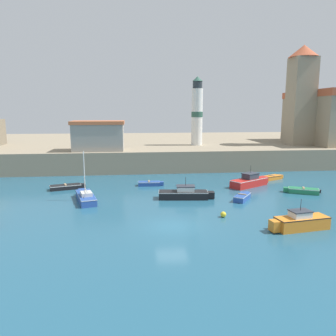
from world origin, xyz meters
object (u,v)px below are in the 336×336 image
church (322,113)px  motorboat_black_7 (185,194)px  motorboat_red_3 (250,181)px  motorboat_orange_2 (300,222)px  dinghy_blue_0 (242,197)px  dinghy_orange_1 (272,177)px  dinghy_blue_8 (150,183)px  lighthouse (197,112)px  harbor_shed_mid_row (98,136)px  dinghy_black_6 (67,187)px  mooring_buoy (223,214)px  sailboat_blue_5 (86,197)px  dinghy_green_4 (302,190)px

church → motorboat_black_7: bearing=-140.7°
motorboat_red_3 → motorboat_orange_2: bearing=-95.0°
dinghy_blue_0 → dinghy_orange_1: size_ratio=0.87×
dinghy_blue_8 → lighthouse: (8.95, 16.20, 8.46)m
dinghy_blue_0 → motorboat_black_7: motorboat_black_7 is taller
dinghy_blue_0 → harbor_shed_mid_row: size_ratio=0.39×
dinghy_blue_0 → dinghy_black_6: bearing=160.4°
dinghy_blue_0 → mooring_buoy: size_ratio=6.01×
motorboat_black_7 → mooring_buoy: size_ratio=11.79×
motorboat_red_3 → sailboat_blue_5: size_ratio=1.00×
dinghy_green_4 → motorboat_orange_2: bearing=-119.1°
church → sailboat_blue_5: bearing=-149.0°
dinghy_green_4 → mooring_buoy: size_ratio=7.52×
dinghy_blue_0 → dinghy_orange_1: bearing=52.2°
dinghy_orange_1 → dinghy_black_6: size_ratio=0.83×
motorboat_black_7 → lighthouse: 24.68m
dinghy_black_6 → mooring_buoy: (15.47, -11.95, -0.04)m
dinghy_black_6 → church: (41.75, 17.85, 8.27)m
dinghy_green_4 → dinghy_blue_8: size_ratio=1.19×
motorboat_red_3 → dinghy_green_4: motorboat_red_3 is taller
dinghy_blue_0 → lighthouse: bearing=90.5°
dinghy_blue_8 → lighthouse: size_ratio=0.27×
motorboat_orange_2 → lighthouse: 33.46m
dinghy_orange_1 → lighthouse: size_ratio=0.30×
dinghy_green_4 → dinghy_blue_8: 17.60m
dinghy_blue_0 → mooring_buoy: dinghy_blue_0 is taller
dinghy_blue_0 → motorboat_orange_2: bearing=-79.3°
dinghy_green_4 → dinghy_black_6: bearing=169.7°
motorboat_red_3 → mooring_buoy: bearing=-120.0°
motorboat_orange_2 → mooring_buoy: size_ratio=9.87×
dinghy_blue_0 → motorboat_black_7: size_ratio=0.51×
dinghy_blue_0 → motorboat_red_3: motorboat_red_3 is taller
dinghy_blue_0 → harbor_shed_mid_row: (-16.19, 17.85, 5.08)m
dinghy_orange_1 → sailboat_blue_5: size_ratio=0.61×
dinghy_blue_0 → dinghy_green_4: dinghy_blue_0 is taller
dinghy_blue_0 → lighthouse: (-0.19, 23.73, 8.42)m
dinghy_orange_1 → dinghy_blue_8: dinghy_orange_1 is taller
motorboat_red_3 → dinghy_blue_8: (-12.07, 1.62, -0.33)m
dinghy_blue_0 → sailboat_blue_5: (-16.02, 1.30, 0.13)m
dinghy_blue_8 → church: 37.15m
dinghy_orange_1 → motorboat_orange_2: 18.91m
dinghy_green_4 → lighthouse: size_ratio=0.33×
dinghy_green_4 → lighthouse: bearing=109.6°
motorboat_red_3 → dinghy_green_4: size_ratio=1.50×
dinghy_green_4 → sailboat_blue_5: (-23.57, -0.64, 0.13)m
motorboat_red_3 → motorboat_black_7: 9.97m
dinghy_green_4 → lighthouse: (-7.74, 21.78, 8.43)m
dinghy_black_6 → harbor_shed_mid_row: harbor_shed_mid_row is taller
dinghy_black_6 → lighthouse: (18.76, 16.98, 8.45)m
dinghy_blue_8 → mooring_buoy: (5.66, -12.74, -0.03)m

